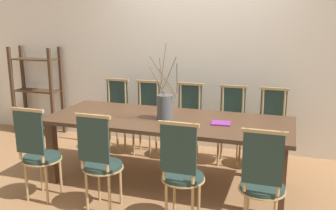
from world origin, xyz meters
name	(u,v)px	position (x,y,z in m)	size (l,w,h in m)	color
ground_plane	(168,181)	(0.00, 0.00, 0.00)	(16.00, 16.00, 0.00)	#9E7047
wall_rear	(199,32)	(0.00, 1.32, 1.60)	(12.00, 0.06, 3.20)	silver
dining_table	(168,126)	(0.00, 0.00, 0.65)	(2.63, 1.02, 0.73)	#4C3321
chair_near_leftend	(38,152)	(-1.08, -0.81, 0.51)	(0.39, 0.39, 0.97)	#233833
chair_near_left	(100,160)	(-0.40, -0.81, 0.51)	(0.39, 0.39, 0.97)	#233833
chair_near_center	(182,170)	(0.39, -0.81, 0.51)	(0.39, 0.39, 0.97)	#233833
chair_near_right	(262,181)	(1.07, -0.81, 0.51)	(0.39, 0.39, 0.97)	#233833
chair_far_leftend	(114,113)	(-1.05, 0.81, 0.51)	(0.39, 0.39, 0.97)	#233833
chair_far_left	(146,116)	(-0.58, 0.81, 0.51)	(0.39, 0.39, 0.97)	#233833
chair_far_center	(188,119)	(0.00, 0.81, 0.51)	(0.39, 0.39, 0.97)	#233833
chair_far_right	(231,123)	(0.56, 0.81, 0.51)	(0.39, 0.39, 0.97)	#233833
chair_far_rightend	(272,127)	(1.05, 0.81, 0.51)	(0.39, 0.39, 0.97)	#233833
vase_centerpiece	(165,106)	(-0.02, -0.03, 0.87)	(0.31, 0.32, 0.81)	#4C5156
book_stack	(221,123)	(0.58, -0.03, 0.74)	(0.21, 0.18, 0.02)	#842D8C
shelving_rack	(37,91)	(-2.51, 1.09, 0.68)	(0.76, 0.31, 1.36)	#422D1E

